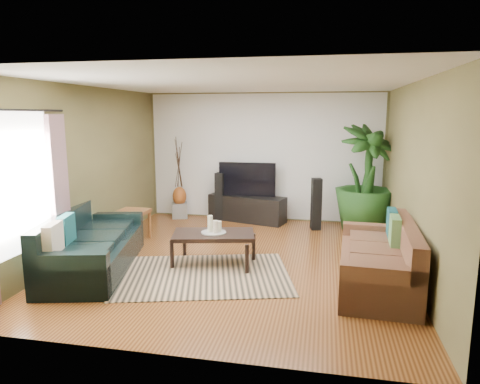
% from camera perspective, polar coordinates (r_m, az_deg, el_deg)
% --- Properties ---
extents(floor, '(5.50, 5.50, 0.00)m').
position_cam_1_polar(floor, '(6.77, -0.34, -9.08)').
color(floor, brown).
rests_on(floor, ground).
extents(ceiling, '(5.50, 5.50, 0.00)m').
position_cam_1_polar(ceiling, '(6.40, -0.36, 14.37)').
color(ceiling, white).
rests_on(ceiling, ground).
extents(wall_back, '(5.00, 0.00, 5.00)m').
position_cam_1_polar(wall_back, '(9.14, 3.14, 4.67)').
color(wall_back, brown).
rests_on(wall_back, ground).
extents(wall_front, '(5.00, 0.00, 5.00)m').
position_cam_1_polar(wall_front, '(3.84, -8.66, -3.36)').
color(wall_front, brown).
rests_on(wall_front, ground).
extents(wall_left, '(0.00, 5.50, 5.50)m').
position_cam_1_polar(wall_left, '(7.36, -19.79, 2.71)').
color(wall_left, brown).
rests_on(wall_left, ground).
extents(wall_right, '(0.00, 5.50, 5.50)m').
position_cam_1_polar(wall_right, '(6.43, 22.04, 1.53)').
color(wall_right, brown).
rests_on(wall_right, ground).
extents(backwall_panel, '(4.90, 0.00, 4.90)m').
position_cam_1_polar(backwall_panel, '(9.13, 3.13, 4.67)').
color(backwall_panel, white).
rests_on(backwall_panel, ground).
extents(window_pane, '(0.00, 1.80, 1.80)m').
position_cam_1_polar(window_pane, '(6.04, -27.43, 1.08)').
color(window_pane, white).
rests_on(window_pane, ground).
extents(curtain_far, '(0.08, 0.35, 2.20)m').
position_cam_1_polar(curtain_far, '(6.65, -22.91, -0.01)').
color(curtain_far, gray).
rests_on(curtain_far, ground).
extents(curtain_rod, '(0.03, 1.90, 0.03)m').
position_cam_1_polar(curtain_rod, '(5.95, -27.77, 9.65)').
color(curtain_rod, black).
rests_on(curtain_rod, ground).
extents(sofa_left, '(1.49, 2.47, 0.85)m').
position_cam_1_polar(sofa_left, '(6.62, -18.89, -6.23)').
color(sofa_left, black).
rests_on(sofa_left, floor).
extents(sofa_right, '(1.04, 2.10, 0.85)m').
position_cam_1_polar(sofa_right, '(5.98, 17.83, -7.96)').
color(sofa_right, brown).
rests_on(sofa_right, floor).
extents(area_rug, '(2.75, 2.26, 0.01)m').
position_cam_1_polar(area_rug, '(6.19, -4.80, -10.95)').
color(area_rug, tan).
rests_on(area_rug, floor).
extents(coffee_table, '(1.32, 0.90, 0.49)m').
position_cam_1_polar(coffee_table, '(6.53, -3.52, -7.55)').
color(coffee_table, black).
rests_on(coffee_table, floor).
extents(candle_tray, '(0.37, 0.37, 0.02)m').
position_cam_1_polar(candle_tray, '(6.46, -3.54, -5.39)').
color(candle_tray, gray).
rests_on(candle_tray, coffee_table).
extents(candle_tall, '(0.08, 0.08, 0.24)m').
position_cam_1_polar(candle_tall, '(6.47, -4.00, -4.19)').
color(candle_tall, beige).
rests_on(candle_tall, candle_tray).
extents(candle_mid, '(0.08, 0.08, 0.19)m').
position_cam_1_polar(candle_mid, '(6.38, -3.30, -4.63)').
color(candle_mid, beige).
rests_on(candle_mid, candle_tray).
extents(candle_short, '(0.08, 0.08, 0.15)m').
position_cam_1_polar(candle_short, '(6.47, -2.82, -4.57)').
color(candle_short, beige).
rests_on(candle_short, candle_tray).
extents(tv_stand, '(1.71, 0.91, 0.55)m').
position_cam_1_polar(tv_stand, '(9.11, 0.95, -2.19)').
color(tv_stand, black).
rests_on(tv_stand, floor).
extents(television, '(1.20, 0.07, 0.71)m').
position_cam_1_polar(television, '(9.00, 0.96, 1.72)').
color(television, black).
rests_on(television, tv_stand).
extents(speaker_left, '(0.22, 0.23, 1.02)m').
position_cam_1_polar(speaker_left, '(9.18, -2.62, -0.59)').
color(speaker_left, black).
rests_on(speaker_left, floor).
extents(speaker_right, '(0.23, 0.24, 1.02)m').
position_cam_1_polar(speaker_right, '(8.53, 10.13, -1.60)').
color(speaker_right, black).
rests_on(speaker_right, floor).
extents(potted_plant, '(1.62, 1.62, 2.06)m').
position_cam_1_polar(potted_plant, '(8.50, 16.45, 1.68)').
color(potted_plant, '#1C4517').
rests_on(potted_plant, floor).
extents(plant_pot, '(0.38, 0.38, 0.30)m').
position_cam_1_polar(plant_pot, '(8.68, 16.15, -4.10)').
color(plant_pot, black).
rests_on(plant_pot, floor).
extents(pedestal, '(0.41, 0.41, 0.33)m').
position_cam_1_polar(pedestal, '(9.52, -8.02, -2.43)').
color(pedestal, gray).
rests_on(pedestal, floor).
extents(vase, '(0.30, 0.30, 0.42)m').
position_cam_1_polar(vase, '(9.45, -8.07, -0.57)').
color(vase, '#94481A').
rests_on(vase, pedestal).
extents(side_table, '(0.54, 0.54, 0.56)m').
position_cam_1_polar(side_table, '(7.95, -14.07, -4.34)').
color(side_table, brown).
rests_on(side_table, floor).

